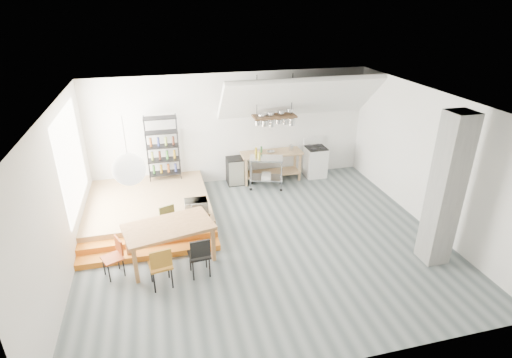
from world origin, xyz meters
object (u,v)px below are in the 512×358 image
object	(u,v)px
rolling_cart	(266,168)
stove	(315,161)
dining_table	(169,229)
mini_fridge	(235,171)

from	to	relation	value
rolling_cart	stove	bearing A→B (deg)	32.49
stove	rolling_cart	world-z (taller)	stove
dining_table	mini_fridge	xyz separation A→B (m)	(2.06, 3.40, -0.35)
dining_table	mini_fridge	distance (m)	3.99
dining_table	stove	bearing A→B (deg)	23.71
stove	dining_table	size ratio (longest dim) A/B	0.61
rolling_cart	mini_fridge	xyz separation A→B (m)	(-0.82, 0.50, -0.20)
dining_table	rolling_cart	world-z (taller)	rolling_cart
stove	rolling_cart	distance (m)	1.75
mini_fridge	rolling_cart	bearing A→B (deg)	-31.50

